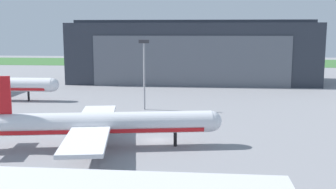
# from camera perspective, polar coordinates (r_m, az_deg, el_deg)

# --- Properties ---
(ground_plane) EXTENTS (440.00, 440.00, 0.00)m
(ground_plane) POSITION_cam_1_polar(r_m,az_deg,el_deg) (70.38, -1.43, -6.39)
(ground_plane) COLOR gray
(grass_field_strip) EXTENTS (440.00, 56.00, 0.08)m
(grass_field_strip) POSITION_cam_1_polar(r_m,az_deg,el_deg) (238.60, 3.50, 4.50)
(grass_field_strip) COLOR #3B6C35
(grass_field_strip) RESTS_ON ground_plane
(maintenance_hangar) EXTENTS (85.54, 30.07, 22.16)m
(maintenance_hangar) POSITION_cam_1_polar(r_m,az_deg,el_deg) (149.64, 3.40, 5.89)
(maintenance_hangar) COLOR #2D333D
(maintenance_hangar) RESTS_ON ground_plane
(airliner_near_right) EXTENTS (39.16, 32.75, 11.67)m
(airliner_near_right) POSITION_cam_1_polar(r_m,az_deg,el_deg) (65.99, -9.94, -4.08)
(airliner_near_right) COLOR silver
(airliner_near_right) RESTS_ON ground_plane
(apron_light_mast) EXTENTS (2.40, 0.50, 16.40)m
(apron_light_mast) POSITION_cam_1_polar(r_m,az_deg,el_deg) (95.78, -3.34, 3.65)
(apron_light_mast) COLOR #99999E
(apron_light_mast) RESTS_ON ground_plane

